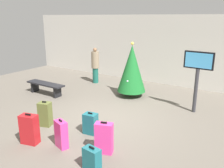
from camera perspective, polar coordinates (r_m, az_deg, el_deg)
name	(u,v)px	position (r m, az deg, el deg)	size (l,w,h in m)	color
ground_plane	(104,120)	(7.41, -2.00, -8.63)	(16.00, 16.00, 0.00)	#665E54
back_wall	(165,50)	(11.27, 12.77, 7.97)	(16.00, 0.20, 3.18)	beige
holiday_tree	(132,69)	(9.28, 4.79, 3.75)	(1.12, 1.12, 2.16)	#4C3319
flight_info_kiosk	(198,70)	(8.05, 20.00, 3.17)	(0.94, 0.16, 2.03)	#333338
waiting_bench	(45,86)	(10.00, -15.77, -0.39)	(1.79, 0.44, 0.48)	black
traveller_0	(95,65)	(11.27, -4.07, 4.68)	(0.36, 0.36, 1.68)	#19594C
suitcase_0	(90,124)	(6.54, -5.22, -9.48)	(0.39, 0.31, 0.61)	#19606B
suitcase_1	(61,134)	(5.96, -12.16, -11.79)	(0.40, 0.30, 0.73)	#E5388C
suitcase_2	(29,129)	(6.34, -19.31, -10.28)	(0.48, 0.36, 0.80)	#B2191E
suitcase_3	(104,138)	(5.62, -1.95, -12.92)	(0.46, 0.34, 0.79)	#E5388C
suitcase_4	(45,114)	(7.18, -15.84, -7.01)	(0.41, 0.37, 0.75)	#59602D
suitcase_5	(92,159)	(5.11, -4.88, -17.70)	(0.39, 0.25, 0.55)	#19606B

